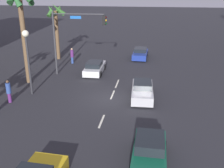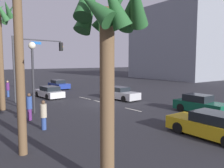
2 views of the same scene
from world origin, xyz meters
name	(u,v)px [view 1 (image 1 of 2)]	position (x,y,z in m)	size (l,w,h in m)	color
ground_plane	(111,98)	(0.00, 0.00, 0.00)	(220.00, 220.00, 0.00)	#28282D
lane_stripe_2	(102,121)	(-4.05, 0.00, 0.01)	(1.95, 0.14, 0.01)	silver
lane_stripe_3	(113,95)	(0.84, 0.00, 0.01)	(1.98, 0.14, 0.01)	silver
lane_stripe_4	(117,84)	(3.66, 0.00, 0.01)	(2.32, 0.14, 0.01)	silver
car_0	(149,152)	(-8.18, -3.41, 0.66)	(4.07, 1.86, 1.44)	#0F5138
car_2	(140,54)	(13.78, -1.63, 0.62)	(4.28, 2.00, 1.33)	navy
car_3	(142,90)	(0.67, -2.58, 0.64)	(4.57, 2.02, 1.35)	#B7B7BC
car_5	(95,68)	(6.64, 2.91, 0.61)	(4.48, 1.98, 1.30)	silver
traffic_signal	(71,33)	(5.76, 5.05, 4.48)	(0.54, 5.57, 6.58)	#38383D
streetlamp	(27,50)	(-0.12, 7.03, 3.96)	(0.56, 0.56, 5.59)	#2D2D33
pedestrian_0	(9,91)	(-2.06, 8.03, 1.00)	(0.47, 0.47, 1.90)	#59266B
pedestrian_2	(72,55)	(9.98, 6.48, 1.00)	(0.52, 0.52, 1.90)	#2D478C
palm_tree_1	(56,20)	(11.74, 8.88, 5.01)	(2.53, 2.55, 7.19)	brown
palm_tree_2	(21,12)	(2.73, 8.66, 6.73)	(2.42, 2.75, 9.08)	brown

